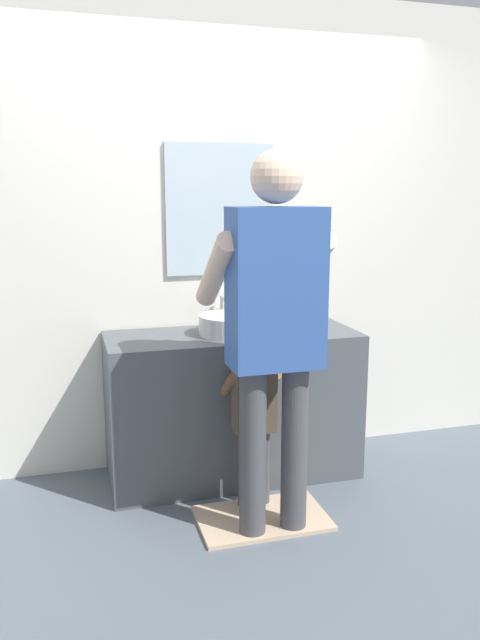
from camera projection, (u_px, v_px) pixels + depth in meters
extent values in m
plane|color=slate|center=(248.00, 497.00, 3.33)|extent=(14.00, 14.00, 0.00)
cube|color=silver|center=(218.00, 236.00, 3.64)|extent=(4.40, 0.08, 2.70)
cube|color=silver|center=(220.00, 210.00, 3.57)|extent=(0.63, 0.02, 0.75)
cube|color=#4C5156|center=(233.00, 405.00, 3.53)|extent=(1.40, 0.54, 0.83)
cylinder|color=silver|center=(234.00, 325.00, 3.42)|extent=(0.38, 0.38, 0.11)
cylinder|color=#B1B1AD|center=(234.00, 324.00, 3.42)|extent=(0.31, 0.31, 0.09)
cylinder|color=#B7BABF|center=(223.00, 311.00, 3.64)|extent=(0.03, 0.03, 0.18)
cylinder|color=#B7BABF|center=(225.00, 299.00, 3.56)|extent=(0.02, 0.12, 0.02)
cylinder|color=#B7BABF|center=(211.00, 322.00, 3.63)|extent=(0.04, 0.04, 0.05)
cylinder|color=#B7BABF|center=(234.00, 321.00, 3.67)|extent=(0.04, 0.04, 0.05)
cylinder|color=#4C8EB2|center=(285.00, 319.00, 3.60)|extent=(0.07, 0.07, 0.09)
cylinder|color=#E5387F|center=(288.00, 311.00, 3.58)|extent=(0.03, 0.03, 0.17)
cube|color=white|center=(288.00, 294.00, 3.56)|extent=(0.01, 0.02, 0.02)
cylinder|color=blue|center=(288.00, 311.00, 3.58)|extent=(0.03, 0.03, 0.17)
cube|color=white|center=(288.00, 294.00, 3.57)|extent=(0.01, 0.02, 0.02)
cube|color=#CCAD8E|center=(262.00, 518.00, 3.09)|extent=(0.64, 0.40, 0.02)
cylinder|color=#47474C|center=(244.00, 470.00, 3.17)|extent=(0.06, 0.06, 0.42)
cylinder|color=#47474C|center=(264.00, 468.00, 3.20)|extent=(0.06, 0.06, 0.42)
cube|color=brown|center=(254.00, 397.00, 3.11)|extent=(0.21, 0.12, 0.36)
sphere|color=brown|center=(254.00, 348.00, 3.06)|extent=(0.12, 0.12, 0.12)
cylinder|color=brown|center=(227.00, 387.00, 3.16)|extent=(0.05, 0.25, 0.20)
cylinder|color=brown|center=(270.00, 383.00, 3.22)|extent=(0.05, 0.25, 0.20)
cylinder|color=#47474C|center=(253.00, 454.00, 2.88)|extent=(0.13, 0.13, 0.82)
cylinder|color=#47474C|center=(294.00, 449.00, 2.93)|extent=(0.13, 0.13, 0.82)
cube|color=#33569E|center=(276.00, 289.00, 2.75)|extent=(0.41, 0.23, 0.71)
sphere|color=beige|center=(277.00, 177.00, 2.66)|extent=(0.23, 0.23, 0.23)
cylinder|color=beige|center=(216.00, 271.00, 2.86)|extent=(0.10, 0.50, 0.39)
cylinder|color=beige|center=(307.00, 268.00, 2.98)|extent=(0.10, 0.50, 0.39)
cylinder|color=orange|center=(293.00, 300.00, 3.19)|extent=(0.01, 0.14, 0.03)
cube|color=white|center=(288.00, 296.00, 3.26)|extent=(0.01, 0.02, 0.02)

